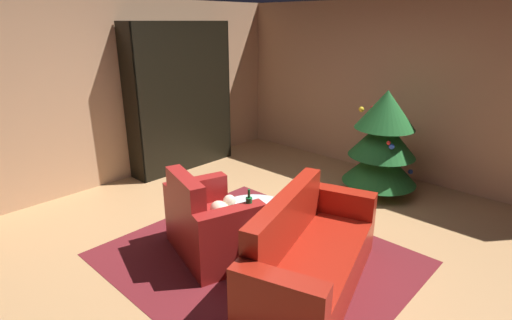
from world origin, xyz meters
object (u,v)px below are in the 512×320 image
armchair_red (210,225)px  couch_red (309,258)px  coffee_table (254,214)px  decorated_tree (383,142)px  bookshelf_unit (187,100)px  bottle_on_table (249,209)px  book_stack_on_table (259,208)px

armchair_red → couch_red: 1.08m
armchair_red → coffee_table: (0.32, 0.31, 0.12)m
armchair_red → decorated_tree: size_ratio=0.80×
bookshelf_unit → decorated_tree: size_ratio=1.58×
armchair_red → bottle_on_table: (0.43, 0.13, 0.29)m
bookshelf_unit → armchair_red: size_ratio=1.98×
armchair_red → coffee_table: size_ratio=1.45×
bottle_on_table → couch_red: bearing=9.5°
armchair_red → decorated_tree: 2.65m
coffee_table → decorated_tree: decorated_tree is taller
armchair_red → couch_red: size_ratio=0.60×
bottle_on_table → decorated_tree: bearing=87.5°
armchair_red → coffee_table: 0.46m
book_stack_on_table → bottle_on_table: bottle_on_table is taller
couch_red → armchair_red: bearing=-167.6°
book_stack_on_table → bottle_on_table: (0.05, -0.19, 0.08)m
bookshelf_unit → armchair_red: (2.26, -1.51, -0.76)m
couch_red → decorated_tree: decorated_tree is taller
couch_red → decorated_tree: size_ratio=1.34×
book_stack_on_table → bookshelf_unit: bearing=155.7°
coffee_table → decorated_tree: size_ratio=0.55×
coffee_table → book_stack_on_table: book_stack_on_table is taller
decorated_tree → bookshelf_unit: bearing=-159.4°
couch_red → bottle_on_table: bearing=-170.5°
coffee_table → book_stack_on_table: size_ratio=3.48×
bookshelf_unit → coffee_table: 2.92m
book_stack_on_table → armchair_red: bearing=-139.9°
coffee_table → book_stack_on_table: (0.06, 0.01, 0.09)m
bookshelf_unit → decorated_tree: (2.80, 1.05, -0.34)m
bookshelf_unit → book_stack_on_table: (2.64, -1.19, -0.55)m
bookshelf_unit → couch_red: 3.64m
decorated_tree → book_stack_on_table: bearing=-94.0°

